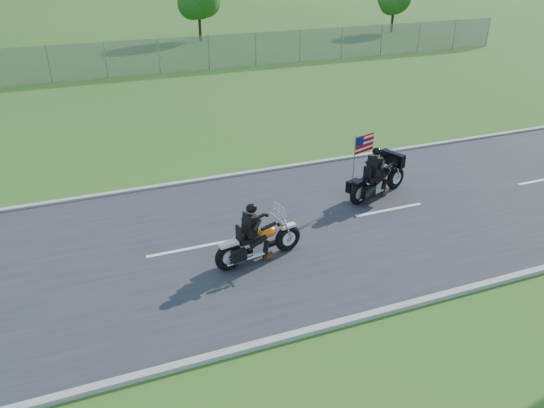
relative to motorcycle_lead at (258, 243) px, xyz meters
name	(u,v)px	position (x,y,z in m)	size (l,w,h in m)	color
ground	(262,236)	(0.51, 1.10, -0.52)	(420.00, 420.00, 0.00)	#274816
road	(262,235)	(0.51, 1.10, -0.50)	(120.00, 8.00, 0.04)	#28282B
curb_north	(220,177)	(0.51, 5.15, -0.47)	(120.00, 0.18, 0.12)	#9E9B93
curb_south	(329,326)	(0.51, -2.95, -0.47)	(120.00, 0.18, 0.12)	#9E9B93
fence	(49,64)	(-4.49, 21.10, 0.48)	(60.00, 0.03, 2.00)	gray
tree_fence_near	(199,0)	(6.55, 31.14, 2.46)	(3.52, 3.28, 4.75)	#382316
motorcycle_lead	(258,243)	(0.00, 0.00, 0.00)	(2.41, 0.87, 1.63)	black
motorcycle_follow	(378,180)	(4.69, 2.10, 0.05)	(2.40, 1.20, 2.07)	black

